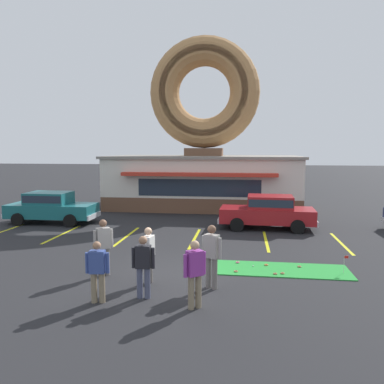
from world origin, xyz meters
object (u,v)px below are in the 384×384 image
car_teal (51,206)px  pedestrian_beanie_man (103,245)px  pedestrian_blue_sweater_man (97,269)px  trash_bin (287,208)px  pedestrian_clipboard_woman (195,271)px  pedestrian_hooded_kid (148,253)px  car_red (268,211)px  putting_flag_pin (345,260)px  pedestrian_leather_jacket_man (143,264)px  golf_ball (253,266)px  pedestrian_crossing_woman (212,253)px

car_teal → pedestrian_beanie_man: (5.66, -7.39, 0.09)m
pedestrian_blue_sweater_man → trash_bin: bearing=64.9°
pedestrian_blue_sweater_man → pedestrian_clipboard_woman: size_ratio=0.93×
pedestrian_beanie_man → pedestrian_hooded_kid: bearing=-17.4°
car_red → trash_bin: 3.69m
pedestrian_blue_sweater_man → car_red: bearing=63.3°
putting_flag_pin → pedestrian_leather_jacket_man: size_ratio=0.34×
putting_flag_pin → pedestrian_clipboard_woman: (-4.24, -3.09, 0.48)m
golf_ball → pedestrian_leather_jacket_man: bearing=-134.5°
pedestrian_beanie_man → pedestrian_crossing_woman: 3.35m
pedestrian_crossing_woman → trash_bin: pedestrian_crossing_woman is taller
car_teal → pedestrian_blue_sweater_man: car_teal is taller
golf_ball → car_teal: bearing=149.5°
trash_bin → putting_flag_pin: bearing=-86.3°
putting_flag_pin → pedestrian_blue_sweater_man: bearing=-155.2°
golf_ball → pedestrian_leather_jacket_man: (-2.86, -2.91, 0.85)m
pedestrian_leather_jacket_man → pedestrian_beanie_man: size_ratio=0.94×
putting_flag_pin → trash_bin: 9.80m
golf_ball → pedestrian_beanie_man: (-4.49, -1.41, 0.91)m
pedestrian_clipboard_woman → pedestrian_crossing_woman: size_ratio=0.94×
car_teal → pedestrian_crossing_woman: (8.96, -7.98, 0.11)m
pedestrian_leather_jacket_man → trash_bin: pedestrian_leather_jacket_man is taller
pedestrian_blue_sweater_man → pedestrian_crossing_woman: size_ratio=0.88×
putting_flag_pin → pedestrian_hooded_kid: 5.99m
pedestrian_clipboard_woman → pedestrian_beanie_man: bearing=147.2°
pedestrian_clipboard_woman → pedestrian_beanie_man: size_ratio=0.97×
pedestrian_hooded_kid → pedestrian_clipboard_woman: size_ratio=0.98×
pedestrian_hooded_kid → pedestrian_leather_jacket_man: same height
car_teal → pedestrian_beanie_man: size_ratio=2.66×
pedestrian_clipboard_woman → trash_bin: bearing=74.4°
golf_ball → pedestrian_leather_jacket_man: 4.16m
pedestrian_beanie_man → pedestrian_crossing_woman: size_ratio=0.98×
pedestrian_beanie_man → pedestrian_leather_jacket_man: bearing=-42.5°
pedestrian_hooded_kid → trash_bin: size_ratio=1.67×
pedestrian_beanie_man → golf_ball: bearing=17.4°
car_red → pedestrian_clipboard_woman: size_ratio=2.78×
putting_flag_pin → pedestrian_leather_jacket_man: (-5.62, -2.65, 0.46)m
golf_ball → trash_bin: 9.77m
car_teal → trash_bin: (12.28, 3.54, -0.37)m
pedestrian_leather_jacket_man → pedestrian_beanie_man: (-1.63, 1.50, 0.06)m
car_red → pedestrian_beanie_man: bearing=-125.3°
car_teal → pedestrian_blue_sweater_man: (6.25, -9.31, -0.02)m
car_teal → pedestrian_blue_sweater_man: 11.21m
pedestrian_blue_sweater_man → pedestrian_hooded_kid: size_ratio=0.96×
car_teal → pedestrian_hooded_kid: 10.64m
pedestrian_leather_jacket_man → pedestrian_clipboard_woman: pedestrian_clipboard_woman is taller
car_teal → golf_ball: bearing=-30.5°
pedestrian_blue_sweater_man → pedestrian_crossing_woman: 3.03m
car_teal → pedestrian_clipboard_woman: 12.74m
pedestrian_blue_sweater_man → pedestrian_leather_jacket_man: pedestrian_leather_jacket_man is taller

